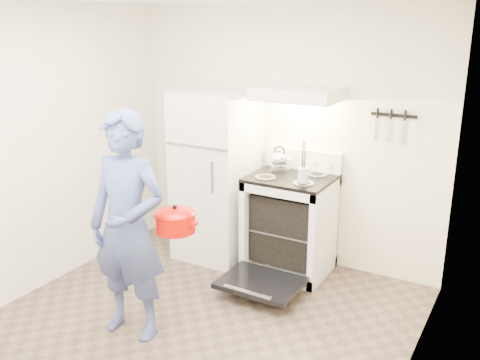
% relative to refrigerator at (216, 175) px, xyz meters
% --- Properties ---
extents(floor, '(3.60, 3.60, 0.00)m').
position_rel_refrigerator_xyz_m(floor, '(0.58, -1.45, -0.85)').
color(floor, brown).
rests_on(floor, ground).
extents(back_wall, '(3.20, 0.02, 2.50)m').
position_rel_refrigerator_xyz_m(back_wall, '(0.58, 0.35, 0.40)').
color(back_wall, beige).
rests_on(back_wall, ground).
extents(refrigerator, '(0.70, 0.70, 1.70)m').
position_rel_refrigerator_xyz_m(refrigerator, '(0.00, 0.00, 0.00)').
color(refrigerator, white).
rests_on(refrigerator, floor).
extents(stove_body, '(0.76, 0.65, 0.92)m').
position_rel_refrigerator_xyz_m(stove_body, '(0.81, 0.02, -0.39)').
color(stove_body, white).
rests_on(stove_body, floor).
extents(cooktop, '(0.76, 0.65, 0.03)m').
position_rel_refrigerator_xyz_m(cooktop, '(0.81, 0.02, 0.09)').
color(cooktop, black).
rests_on(cooktop, stove_body).
extents(backsplash, '(0.76, 0.07, 0.20)m').
position_rel_refrigerator_xyz_m(backsplash, '(0.81, 0.31, 0.20)').
color(backsplash, white).
rests_on(backsplash, cooktop).
extents(oven_door, '(0.70, 0.54, 0.04)m').
position_rel_refrigerator_xyz_m(oven_door, '(0.81, -0.57, -0.72)').
color(oven_door, black).
rests_on(oven_door, floor).
extents(oven_rack, '(0.60, 0.52, 0.01)m').
position_rel_refrigerator_xyz_m(oven_rack, '(0.81, 0.02, -0.41)').
color(oven_rack, slate).
rests_on(oven_rack, stove_body).
extents(range_hood, '(0.76, 0.50, 0.12)m').
position_rel_refrigerator_xyz_m(range_hood, '(0.81, 0.10, 0.86)').
color(range_hood, white).
rests_on(range_hood, back_wall).
extents(knife_strip, '(0.40, 0.02, 0.03)m').
position_rel_refrigerator_xyz_m(knife_strip, '(1.63, 0.33, 0.70)').
color(knife_strip, black).
rests_on(knife_strip, back_wall).
extents(pizza_stone, '(0.35, 0.35, 0.02)m').
position_rel_refrigerator_xyz_m(pizza_stone, '(0.88, -0.03, -0.40)').
color(pizza_stone, '#8E6A52').
rests_on(pizza_stone, oven_rack).
extents(tea_kettle, '(0.20, 0.17, 0.25)m').
position_rel_refrigerator_xyz_m(tea_kettle, '(0.63, 0.14, 0.22)').
color(tea_kettle, silver).
rests_on(tea_kettle, cooktop).
extents(utensil_jar, '(0.11, 0.11, 0.13)m').
position_rel_refrigerator_xyz_m(utensil_jar, '(1.01, -0.18, 0.20)').
color(utensil_jar, silver).
rests_on(utensil_jar, cooktop).
extents(person, '(0.68, 0.49, 1.75)m').
position_rel_refrigerator_xyz_m(person, '(0.20, -1.55, 0.03)').
color(person, '#38427D').
rests_on(person, floor).
extents(dutch_oven, '(0.37, 0.30, 0.24)m').
position_rel_refrigerator_xyz_m(dutch_oven, '(0.48, -1.34, 0.05)').
color(dutch_oven, '#BE0900').
rests_on(dutch_oven, person).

